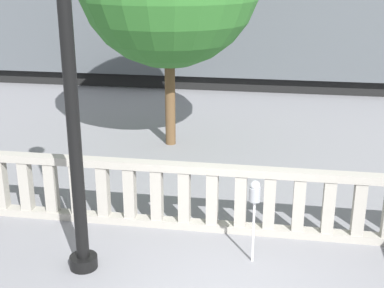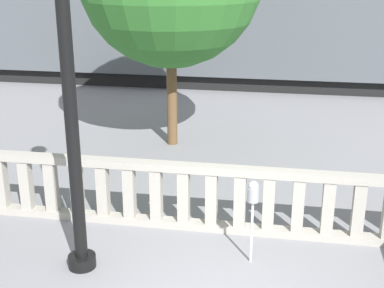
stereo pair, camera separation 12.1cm
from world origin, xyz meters
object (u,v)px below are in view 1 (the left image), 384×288
(lamppost, at_px, (71,89))
(train_far, at_px, (307,18))
(parking_meter, at_px, (255,197))
(train_near, at_px, (220,33))

(lamppost, height_order, train_far, lamppost)
(parking_meter, xyz_separation_m, train_near, (-2.00, 12.77, 0.85))
(train_near, relative_size, train_far, 1.03)
(lamppost, distance_m, train_near, 13.44)
(lamppost, height_order, parking_meter, lamppost)
(parking_meter, relative_size, train_near, 0.05)
(parking_meter, distance_m, train_far, 20.64)
(lamppost, bearing_deg, train_near, 87.42)
(train_near, xyz_separation_m, train_far, (3.50, 7.81, -0.18))
(train_far, bearing_deg, train_near, -114.13)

